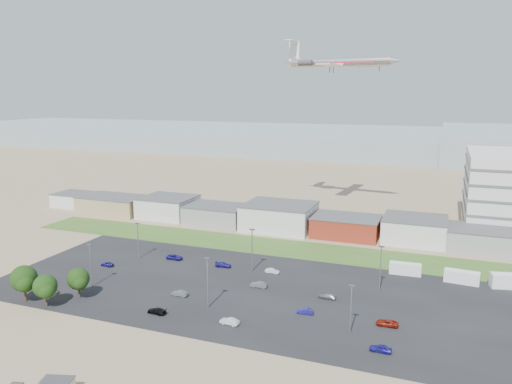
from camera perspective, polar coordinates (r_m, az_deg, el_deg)
The scene contains 31 objects.
ground at distance 99.43m, azimuth -7.22°, elevation -14.80°, with size 700.00×700.00×0.00m, color #8B7558.
parking_lot at distance 114.11m, azimuth -0.15°, elevation -11.15°, with size 120.00×50.00×0.01m, color black.
grass_strip at distance 144.04m, azimuth 2.57°, elevation -6.31°, with size 160.00×16.00×0.02m, color #3A5A22.
hills_backdrop at distance 395.38m, azimuth 20.41°, elevation 4.95°, with size 700.00×200.00×9.00m, color gray, non-canonical shape.
building_row at distance 165.76m, azimuth -0.94°, elevation -2.50°, with size 170.00×20.00×8.00m, color silver, non-canonical shape.
box_trailer_a at distance 128.18m, azimuth 16.69°, elevation -8.41°, with size 7.48×2.34×2.80m, color silver, non-canonical shape.
box_trailer_b at distance 127.03m, azimuth 22.45°, elevation -8.96°, with size 7.72×2.41×2.89m, color silver, non-canonical shape.
box_trailer_c at distance 128.45m, azimuth 27.11°, elevation -9.06°, with size 8.69×2.71×3.26m, color silver, non-canonical shape.
tree_mid at distance 117.62m, azimuth -24.98°, elevation -9.23°, with size 5.95×5.95×8.93m, color black, non-canonical shape.
tree_right at distance 113.25m, azimuth -22.94°, elevation -10.14°, with size 5.22×5.22×7.84m, color black, non-canonical shape.
tree_near at distance 115.31m, azimuth -19.64°, elevation -9.57°, with size 5.08×5.08×7.62m, color black, non-canonical shape.
lightpole_front_l at distance 120.34m, azimuth -18.36°, elevation -7.99°, with size 1.18×0.49×10.04m, color slate, non-canonical shape.
lightpole_front_m at distance 104.14m, azimuth -5.54°, elevation -10.29°, with size 1.26×0.53×10.72m, color slate, non-canonical shape.
lightpole_front_r at distance 95.25m, azimuth 10.80°, elevation -13.02°, with size 1.10×0.46×9.39m, color slate, non-canonical shape.
lightpole_back_l at distance 136.71m, azimuth -13.33°, elevation -5.44°, with size 1.15×0.48×9.80m, color slate, non-canonical shape.
lightpole_back_m at distance 123.76m, azimuth -0.45°, elevation -6.67°, with size 1.27×0.53×10.79m, color slate, non-canonical shape.
lightpole_back_r at distance 115.08m, azimuth 14.03°, elevation -8.51°, with size 1.23×0.51×10.50m, color slate, non-canonical shape.
airliner at distance 182.01m, azimuth 9.57°, elevation 14.40°, with size 43.54×29.69×12.87m, color silver, non-canonical shape.
parked_car_0 at distance 101.07m, azimuth 14.75°, elevation -14.28°, with size 1.96×4.25×1.18m, color maroon.
parked_car_1 at distance 103.19m, azimuth 5.64°, elevation -13.40°, with size 1.19×3.40×1.12m, color navy.
parked_car_2 at distance 91.87m, azimuth 14.05°, elevation -16.94°, with size 1.52×3.78×1.29m, color navy.
parked_car_3 at distance 104.71m, azimuth -11.27°, elevation -13.18°, with size 1.66×4.09×1.19m, color black.
parked_car_4 at distance 112.13m, azimuth -8.70°, elevation -11.37°, with size 1.29×3.69×1.21m, color #595B5E.
parked_car_5 at distance 134.04m, azimuth -16.63°, elevation -7.89°, with size 1.39×3.46×1.18m, color navy.
parked_car_6 at distance 128.30m, azimuth -3.76°, elevation -8.29°, with size 1.70×4.19×1.22m, color navy.
parked_car_7 at distance 115.43m, azimuth 0.31°, elevation -10.54°, with size 1.37×3.92×1.29m, color #595B5E.
parked_car_9 at distance 135.31m, azimuth -9.29°, elevation -7.36°, with size 2.05×4.44×1.23m, color navy.
parked_car_10 at distance 121.16m, azimuth -22.48°, elevation -10.38°, with size 1.71×4.20×1.22m, color #595B5E.
parked_car_11 at distance 123.98m, azimuth 1.87°, elevation -9.00°, with size 1.21×3.47×1.14m, color silver.
parked_car_12 at distance 110.68m, azimuth 8.10°, elevation -11.69°, with size 1.59×3.92×1.14m, color #A5A5AA.
parked_car_13 at distance 98.63m, azimuth -3.05°, elevation -14.54°, with size 1.33×3.82×1.26m, color silver.
Camera 1 is at (42.79, -78.42, 43.66)m, focal length 35.00 mm.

